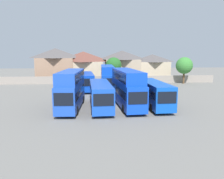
{
  "coord_description": "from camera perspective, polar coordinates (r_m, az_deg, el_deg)",
  "views": [
    {
      "loc": [
        -2.74,
        -30.15,
        7.24
      ],
      "look_at": [
        0.0,
        3.0,
        2.01
      ],
      "focal_mm": 36.44,
      "sensor_mm": 36.0,
      "label": 1
    }
  ],
  "objects": [
    {
      "name": "house_terrace_far_right",
      "position": [
        65.99,
        10.05,
        5.66
      ],
      "size": [
        9.26,
        6.92,
        7.11
      ],
      "color": "#C6B293",
      "rests_on": "ground"
    },
    {
      "name": "bus_4",
      "position": [
        32.07,
        10.39,
        -0.71
      ],
      "size": [
        2.83,
        10.94,
        3.42
      ],
      "rotation": [
        0.0,
        0.0,
        -1.55
      ],
      "color": "blue",
      "rests_on": "ground"
    },
    {
      "name": "depot_boundary_wall",
      "position": [
        56.42,
        -1.91,
        2.47
      ],
      "size": [
        56.0,
        0.5,
        1.8
      ],
      "primitive_type": "cube",
      "color": "gray",
      "rests_on": "ground"
    },
    {
      "name": "bus_2",
      "position": [
        30.58,
        -2.94,
        -1.07
      ],
      "size": [
        2.98,
        11.32,
        3.38
      ],
      "rotation": [
        0.0,
        0.0,
        -1.54
      ],
      "color": "blue",
      "rests_on": "ground"
    },
    {
      "name": "house_terrace_centre",
      "position": [
        63.73,
        -7.16,
        5.98
      ],
      "size": [
        10.9,
        8.07,
        7.9
      ],
      "color": "#C6B293",
      "rests_on": "ground"
    },
    {
      "name": "bus_5",
      "position": [
        46.24,
        -6.35,
        2.28
      ],
      "size": [
        3.18,
        11.36,
        3.37
      ],
      "rotation": [
        0.0,
        0.0,
        -1.51
      ],
      "color": "blue",
      "rests_on": "ground"
    },
    {
      "name": "bus_7",
      "position": [
        46.49,
        4.48,
        2.37
      ],
      "size": [
        3.03,
        11.69,
        3.41
      ],
      "rotation": [
        0.0,
        0.0,
        -1.62
      ],
      "color": "blue",
      "rests_on": "ground"
    },
    {
      "name": "house_terrace_left",
      "position": [
        63.56,
        -13.91,
        6.17
      ],
      "size": [
        10.11,
        7.45,
        8.75
      ],
      "color": "#9E7A60",
      "rests_on": "ground"
    },
    {
      "name": "house_terrace_right",
      "position": [
        64.58,
        2.55,
        6.19
      ],
      "size": [
        9.84,
        8.19,
        8.16
      ],
      "color": "tan",
      "rests_on": "ground"
    },
    {
      "name": "bus_3",
      "position": [
        31.29,
        3.81,
        0.86
      ],
      "size": [
        3.28,
        11.55,
        5.07
      ],
      "rotation": [
        0.0,
        0.0,
        -1.51
      ],
      "color": "blue",
      "rests_on": "ground"
    },
    {
      "name": "bus_6",
      "position": [
        46.53,
        -1.19,
        3.38
      ],
      "size": [
        2.8,
        11.94,
        4.86
      ],
      "rotation": [
        0.0,
        0.0,
        -1.6
      ],
      "color": "blue",
      "rests_on": "ground"
    },
    {
      "name": "tree_behind_wall",
      "position": [
        58.44,
        17.68,
        5.72
      ],
      "size": [
        4.07,
        4.07,
        6.46
      ],
      "color": "brown",
      "rests_on": "ground"
    },
    {
      "name": "ground",
      "position": [
        48.77,
        -1.45,
        0.39
      ],
      "size": [
        140.0,
        140.0,
        0.0
      ],
      "primitive_type": "plane",
      "color": "slate"
    },
    {
      "name": "tree_left_of_lot",
      "position": [
        58.8,
        0.4,
        6.05
      ],
      "size": [
        4.11,
        4.11,
        6.37
      ],
      "color": "brown",
      "rests_on": "ground"
    },
    {
      "name": "bus_1",
      "position": [
        30.53,
        -10.22,
        0.5
      ],
      "size": [
        3.1,
        10.77,
        5.04
      ],
      "rotation": [
        0.0,
        0.0,
        -1.63
      ],
      "color": "blue",
      "rests_on": "ground"
    }
  ]
}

